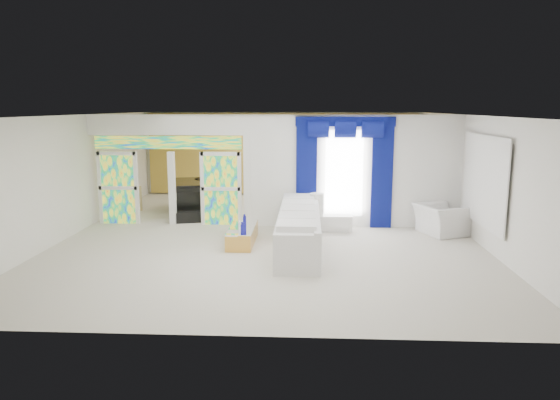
# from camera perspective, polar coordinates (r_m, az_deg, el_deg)

# --- Properties ---
(floor) EXTENTS (12.00, 12.00, 0.00)m
(floor) POSITION_cam_1_polar(r_m,az_deg,el_deg) (13.28, -1.03, -3.74)
(floor) COLOR #B7AF9E
(floor) RESTS_ON ground
(dividing_wall) EXTENTS (5.70, 0.18, 3.00)m
(dividing_wall) POSITION_cam_1_polar(r_m,az_deg,el_deg) (14.02, 8.05, 3.14)
(dividing_wall) COLOR white
(dividing_wall) RESTS_ON ground
(dividing_header) EXTENTS (4.30, 0.18, 0.55)m
(dividing_header) POSITION_cam_1_polar(r_m,az_deg,el_deg) (14.36, -12.32, 8.09)
(dividing_header) COLOR white
(dividing_header) RESTS_ON dividing_wall
(stained_panel_left) EXTENTS (0.95, 0.04, 2.00)m
(stained_panel_left) POSITION_cam_1_polar(r_m,az_deg,el_deg) (14.95, -17.35, 1.29)
(stained_panel_left) COLOR #994C3F
(stained_panel_left) RESTS_ON ground
(stained_panel_right) EXTENTS (0.95, 0.04, 2.00)m
(stained_panel_right) POSITION_cam_1_polar(r_m,az_deg,el_deg) (14.22, -6.50, 1.25)
(stained_panel_right) COLOR #994C3F
(stained_panel_right) RESTS_ON ground
(stained_transom) EXTENTS (4.00, 0.05, 0.35)m
(stained_transom) POSITION_cam_1_polar(r_m,az_deg,el_deg) (14.38, -12.25, 6.20)
(stained_transom) COLOR #994C3F
(stained_transom) RESTS_ON dividing_header
(window_pane) EXTENTS (1.00, 0.02, 2.30)m
(window_pane) POSITION_cam_1_polar(r_m,az_deg,el_deg) (13.90, 7.05, 2.90)
(window_pane) COLOR white
(window_pane) RESTS_ON dividing_wall
(blue_drape_left) EXTENTS (0.55, 0.10, 2.80)m
(blue_drape_left) POSITION_cam_1_polar(r_m,az_deg,el_deg) (13.84, 2.92, 2.73)
(blue_drape_left) COLOR #080345
(blue_drape_left) RESTS_ON ground
(blue_drape_right) EXTENTS (0.55, 0.10, 2.80)m
(blue_drape_right) POSITION_cam_1_polar(r_m,az_deg,el_deg) (13.99, 11.15, 2.62)
(blue_drape_right) COLOR #080345
(blue_drape_right) RESTS_ON ground
(blue_pelmet) EXTENTS (2.60, 0.12, 0.25)m
(blue_pelmet) POSITION_cam_1_polar(r_m,az_deg,el_deg) (13.77, 7.19, 8.55)
(blue_pelmet) COLOR #080345
(blue_pelmet) RESTS_ON dividing_wall
(wall_mirror) EXTENTS (0.04, 2.70, 1.90)m
(wall_mirror) POSITION_cam_1_polar(r_m,az_deg,el_deg) (12.64, 21.58, 1.98)
(wall_mirror) COLOR white
(wall_mirror) RESTS_ON ground
(gold_curtains) EXTENTS (9.70, 0.12, 2.90)m
(gold_curtains) POSITION_cam_1_polar(r_m,az_deg,el_deg) (18.85, 0.19, 5.06)
(gold_curtains) COLOR #B1902A
(gold_curtains) RESTS_ON ground
(white_sofa) EXTENTS (0.93, 4.29, 0.82)m
(white_sofa) POSITION_cam_1_polar(r_m,az_deg,el_deg) (11.97, 2.10, -3.29)
(white_sofa) COLOR silver
(white_sofa) RESTS_ON ground
(coffee_table) EXTENTS (0.58, 1.73, 0.39)m
(coffee_table) POSITION_cam_1_polar(r_m,az_deg,el_deg) (12.41, -4.14, -3.85)
(coffee_table) COLOR gold
(coffee_table) RESTS_ON ground
(console_table) EXTENTS (1.24, 0.44, 0.41)m
(console_table) POSITION_cam_1_polar(r_m,az_deg,el_deg) (13.61, 5.31, -2.54)
(console_table) COLOR silver
(console_table) RESTS_ON ground
(table_lamp) EXTENTS (0.36, 0.36, 0.58)m
(table_lamp) POSITION_cam_1_polar(r_m,az_deg,el_deg) (13.50, 4.07, -0.49)
(table_lamp) COLOR silver
(table_lamp) RESTS_ON console_table
(armchair) EXTENTS (1.38, 1.46, 0.76)m
(armchair) POSITION_cam_1_polar(r_m,az_deg,el_deg) (13.79, 17.24, -2.05)
(armchair) COLOR silver
(armchair) RESTS_ON ground
(grand_piano) EXTENTS (1.85, 2.17, 0.94)m
(grand_piano) POSITION_cam_1_polar(r_m,az_deg,el_deg) (16.28, -8.84, 0.45)
(grand_piano) COLOR black
(grand_piano) RESTS_ON ground
(piano_bench) EXTENTS (0.95, 0.56, 0.30)m
(piano_bench) POSITION_cam_1_polar(r_m,az_deg,el_deg) (14.81, -10.05, -1.84)
(piano_bench) COLOR black
(piano_bench) RESTS_ON ground
(tv_console) EXTENTS (0.64, 0.60, 0.77)m
(tv_console) POSITION_cam_1_polar(r_m,az_deg,el_deg) (16.68, -16.16, 0.10)
(tv_console) COLOR tan
(tv_console) RESTS_ON ground
(chandelier) EXTENTS (0.60, 0.60, 0.60)m
(chandelier) POSITION_cam_1_polar(r_m,az_deg,el_deg) (16.58, -8.28, 8.22)
(chandelier) COLOR gold
(chandelier) RESTS_ON ceiling
(decanters) EXTENTS (0.20, 1.17, 0.26)m
(decanters) POSITION_cam_1_polar(r_m,az_deg,el_deg) (12.26, -4.09, -2.66)
(decanters) COLOR navy
(decanters) RESTS_ON coffee_table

